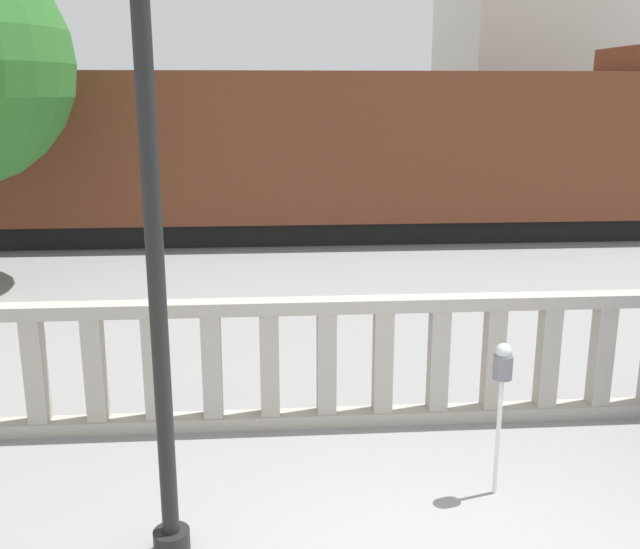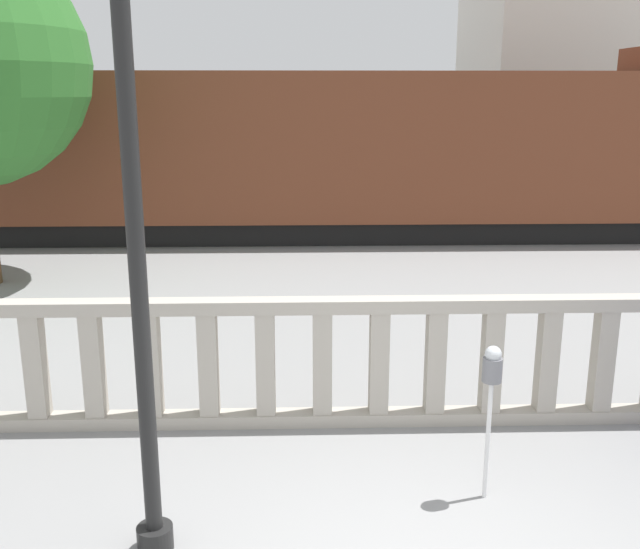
{
  "view_description": "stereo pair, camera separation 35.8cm",
  "coord_description": "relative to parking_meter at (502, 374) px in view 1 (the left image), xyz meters",
  "views": [
    {
      "loc": [
        -1.2,
        -4.28,
        3.5
      ],
      "look_at": [
        -0.6,
        3.8,
        1.42
      ],
      "focal_mm": 40.0,
      "sensor_mm": 36.0,
      "label": 1
    },
    {
      "loc": [
        -0.84,
        -4.3,
        3.5
      ],
      "look_at": [
        -0.6,
        3.8,
        1.42
      ],
      "focal_mm": 40.0,
      "sensor_mm": 36.0,
      "label": 2
    }
  ],
  "objects": [
    {
      "name": "train_far",
      "position": [
        -5.87,
        26.66,
        0.81
      ],
      "size": [
        27.02,
        2.92,
        4.32
      ],
      "color": "black",
      "rests_on": "ground"
    },
    {
      "name": "train_near",
      "position": [
        -5.06,
        11.81,
        0.92
      ],
      "size": [
        29.51,
        2.78,
        4.55
      ],
      "color": "black",
      "rests_on": "ground"
    },
    {
      "name": "balustrade",
      "position": [
        -0.79,
        1.49,
        -0.44
      ],
      "size": [
        14.4,
        0.24,
        1.41
      ],
      "color": "#ADA599",
      "rests_on": "ground"
    },
    {
      "name": "building_block",
      "position": [
        10.37,
        19.74,
        3.86
      ],
      "size": [
        11.78,
        6.39,
        10.01
      ],
      "color": "beige",
      "rests_on": "ground"
    },
    {
      "name": "parking_meter",
      "position": [
        0.0,
        0.0,
        0.0
      ],
      "size": [
        0.17,
        0.17,
        1.42
      ],
      "color": "silver",
      "rests_on": "ground"
    }
  ]
}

